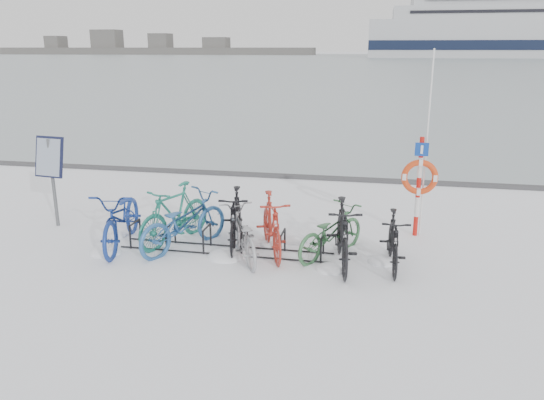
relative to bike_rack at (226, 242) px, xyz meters
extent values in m
plane|color=white|center=(0.00, 0.00, -0.18)|extent=(900.00, 900.00, 0.00)
cube|color=#A0AEB5|center=(0.00, 155.00, -0.17)|extent=(400.00, 298.00, 0.02)
cube|color=#3F3F42|center=(0.00, 5.90, -0.13)|extent=(400.00, 0.25, 0.10)
cylinder|color=black|center=(-1.80, -0.22, 0.04)|extent=(0.04, 0.04, 0.44)
cylinder|color=black|center=(-1.80, 0.22, 0.04)|extent=(0.04, 0.04, 0.44)
cylinder|color=black|center=(-1.80, 0.00, 0.26)|extent=(0.04, 0.44, 0.04)
cylinder|color=black|center=(-1.08, -0.22, 0.04)|extent=(0.04, 0.04, 0.44)
cylinder|color=black|center=(-1.08, 0.22, 0.04)|extent=(0.04, 0.04, 0.44)
cylinder|color=black|center=(-1.08, 0.00, 0.26)|extent=(0.04, 0.44, 0.04)
cylinder|color=black|center=(-0.36, -0.22, 0.04)|extent=(0.04, 0.04, 0.44)
cylinder|color=black|center=(-0.36, 0.22, 0.04)|extent=(0.04, 0.04, 0.44)
cylinder|color=black|center=(-0.36, 0.00, 0.26)|extent=(0.04, 0.44, 0.04)
cylinder|color=black|center=(0.36, -0.22, 0.04)|extent=(0.04, 0.04, 0.44)
cylinder|color=black|center=(0.36, 0.22, 0.04)|extent=(0.04, 0.04, 0.44)
cylinder|color=black|center=(0.36, 0.00, 0.26)|extent=(0.04, 0.44, 0.04)
cylinder|color=black|center=(1.08, -0.22, 0.04)|extent=(0.04, 0.04, 0.44)
cylinder|color=black|center=(1.08, 0.22, 0.04)|extent=(0.04, 0.04, 0.44)
cylinder|color=black|center=(1.08, 0.00, 0.26)|extent=(0.04, 0.44, 0.04)
cylinder|color=black|center=(1.80, -0.22, 0.04)|extent=(0.04, 0.04, 0.44)
cylinder|color=black|center=(1.80, 0.22, 0.04)|extent=(0.04, 0.04, 0.44)
cylinder|color=black|center=(1.80, 0.00, 0.26)|extent=(0.04, 0.44, 0.04)
cylinder|color=black|center=(0.00, -0.22, -0.16)|extent=(4.00, 0.03, 0.03)
cylinder|color=black|center=(0.00, 0.22, -0.16)|extent=(4.00, 0.03, 0.03)
cylinder|color=#595B5E|center=(-3.93, 0.72, 0.75)|extent=(0.07, 0.07, 1.86)
cube|color=black|center=(-3.93, 0.69, 1.32)|extent=(0.66, 0.32, 0.84)
cube|color=#8C99AD|center=(-3.93, 0.65, 1.32)|extent=(0.59, 0.24, 0.75)
cylinder|color=red|center=(3.51, 1.59, 0.02)|extent=(0.09, 0.09, 0.40)
cylinder|color=silver|center=(3.51, 1.59, 0.42)|extent=(0.09, 0.09, 0.40)
cylinder|color=red|center=(3.51, 1.59, 0.82)|extent=(0.09, 0.09, 0.40)
cylinder|color=silver|center=(3.51, 1.59, 1.22)|extent=(0.09, 0.09, 0.40)
cylinder|color=red|center=(3.51, 1.59, 1.62)|extent=(0.09, 0.09, 0.40)
torus|color=red|center=(3.51, 1.50, 1.05)|extent=(0.70, 0.12, 0.70)
cube|color=#0D3698|center=(3.51, 1.51, 1.60)|extent=(0.26, 0.03, 0.26)
cylinder|color=silver|center=(3.60, 1.64, 1.64)|extent=(0.03, 0.03, 3.64)
cube|color=#484848|center=(-120.00, 260.00, 1.57)|extent=(180.00, 12.00, 3.50)
cube|color=#484848|center=(-150.00, 260.00, 5.32)|extent=(24.00, 10.00, 8.00)
cube|color=#484848|center=(-90.00, 260.00, 4.82)|extent=(20.00, 10.00, 6.00)
imported|color=navy|center=(-2.02, -0.05, 0.40)|extent=(1.18, 2.33, 1.16)
imported|color=#1E7463|center=(-1.11, 0.32, 0.41)|extent=(1.21, 2.02, 1.17)
imported|color=#2A5993|center=(-0.81, 0.02, 0.37)|extent=(1.63, 2.18, 1.09)
imported|color=black|center=(0.11, 0.32, 0.38)|extent=(0.84, 1.94, 1.13)
imported|color=#95969C|center=(0.38, -0.23, 0.29)|extent=(1.39, 1.87, 0.94)
imported|color=#B12C20|center=(0.85, 0.12, 0.39)|extent=(1.16, 1.95, 1.13)
imported|color=#376C41|center=(1.93, 0.21, 0.29)|extent=(1.49, 1.86, 0.94)
imported|color=black|center=(2.16, -0.20, 0.40)|extent=(0.83, 2.01, 1.17)
imported|color=black|center=(3.03, -0.11, 0.32)|extent=(0.56, 1.67, 0.99)
ellipsoid|color=white|center=(-2.16, -0.50, -0.18)|extent=(0.60, 0.60, 0.21)
ellipsoid|color=white|center=(2.86, 0.04, -0.18)|extent=(0.50, 0.50, 0.18)
ellipsoid|color=white|center=(-2.38, 0.37, -0.18)|extent=(0.38, 0.38, 0.13)
ellipsoid|color=white|center=(0.08, -0.27, -0.18)|extent=(0.68, 0.68, 0.24)
ellipsoid|color=white|center=(0.73, 0.47, -0.18)|extent=(0.37, 0.37, 0.13)
ellipsoid|color=white|center=(1.17, 0.78, -0.18)|extent=(0.52, 0.52, 0.18)
ellipsoid|color=white|center=(2.01, -0.47, -0.18)|extent=(0.52, 0.52, 0.18)
camera|label=1|loc=(2.66, -8.89, 3.48)|focal=35.00mm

